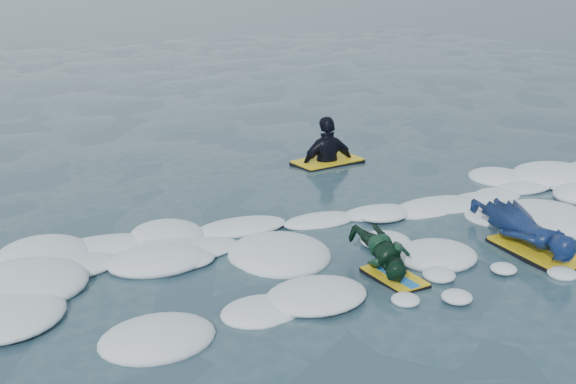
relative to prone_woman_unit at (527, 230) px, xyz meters
name	(u,v)px	position (x,y,z in m)	size (l,w,h in m)	color
ground	(343,278)	(-2.22, 0.16, -0.22)	(120.00, 120.00, 0.00)	#162F36
foam_band	(300,243)	(-2.22, 1.19, -0.22)	(12.00, 3.10, 0.30)	silver
prone_woman_unit	(527,230)	(0.00, 0.00, 0.00)	(0.82, 1.71, 0.43)	black
prone_child_unit	(385,255)	(-1.78, 0.08, -0.01)	(0.76, 1.15, 0.41)	black
waiting_rider_unit	(327,167)	(-0.49, 3.88, -0.25)	(1.16, 0.77, 1.62)	black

